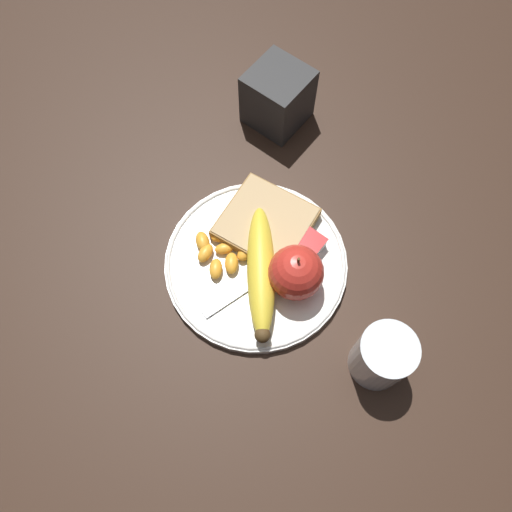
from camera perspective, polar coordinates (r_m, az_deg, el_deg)
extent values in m
plane|color=#332116|center=(0.72, 0.00, -1.02)|extent=(3.00, 3.00, 0.00)
cylinder|color=silver|center=(0.71, 0.00, -0.83)|extent=(0.26, 0.26, 0.01)
torus|color=silver|center=(0.71, 0.00, -0.64)|extent=(0.26, 0.26, 0.01)
cylinder|color=silver|center=(0.65, 14.21, -11.06)|extent=(0.07, 0.07, 0.09)
cylinder|color=#F4A81E|center=(0.66, 14.08, -11.19)|extent=(0.06, 0.06, 0.07)
sphere|color=red|center=(0.66, 4.60, -1.89)|extent=(0.07, 0.07, 0.07)
cylinder|color=brown|center=(0.63, 4.88, -0.50)|extent=(0.00, 0.00, 0.01)
ellipsoid|color=yellow|center=(0.68, 0.57, -1.61)|extent=(0.15, 0.17, 0.04)
sphere|color=#473319|center=(0.65, 0.75, -9.00)|extent=(0.02, 0.02, 0.02)
cube|color=olive|center=(0.72, 1.12, 3.76)|extent=(0.13, 0.13, 0.02)
cube|color=tan|center=(0.72, 1.12, 3.76)|extent=(0.13, 0.12, 0.02)
cube|color=silver|center=(0.69, -1.97, -4.17)|extent=(0.04, 0.11, 0.00)
cube|color=silver|center=(0.71, 3.49, -0.56)|extent=(0.04, 0.05, 0.00)
cube|color=white|center=(0.71, 5.89, 1.49)|extent=(0.04, 0.04, 0.02)
cube|color=#B21E1E|center=(0.70, 5.97, 1.86)|extent=(0.04, 0.04, 0.00)
ellipsoid|color=#F9A32D|center=(0.72, -3.75, 2.67)|extent=(0.03, 0.04, 0.02)
ellipsoid|color=#F9A32D|center=(0.72, -1.28, 2.32)|extent=(0.03, 0.03, 0.02)
ellipsoid|color=#F9A32D|center=(0.71, -5.81, 0.33)|extent=(0.02, 0.03, 0.02)
ellipsoid|color=#F9A32D|center=(0.73, -3.37, 3.82)|extent=(0.03, 0.03, 0.02)
ellipsoid|color=#F9A32D|center=(0.71, -0.99, 0.80)|extent=(0.02, 0.03, 0.02)
ellipsoid|color=#F9A32D|center=(0.70, -2.82, -0.83)|extent=(0.03, 0.04, 0.02)
ellipsoid|color=#F9A32D|center=(0.71, -3.65, 0.85)|extent=(0.03, 0.03, 0.02)
ellipsoid|color=#F9A32D|center=(0.72, -6.12, 1.66)|extent=(0.04, 0.03, 0.02)
ellipsoid|color=#F9A32D|center=(0.72, -2.21, 3.38)|extent=(0.03, 0.03, 0.02)
ellipsoid|color=#F9A32D|center=(0.70, -4.62, -1.47)|extent=(0.03, 0.04, 0.02)
cube|color=#2D2D2D|center=(0.82, 2.50, 17.68)|extent=(0.09, 0.09, 0.09)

